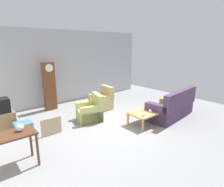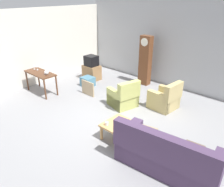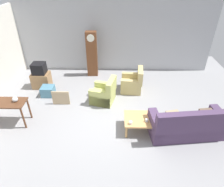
# 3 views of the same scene
# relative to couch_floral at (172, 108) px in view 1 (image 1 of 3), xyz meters

# --- Properties ---
(ground_plane) EXTENTS (10.40, 10.40, 0.00)m
(ground_plane) POSITION_rel_couch_floral_xyz_m (-2.12, 0.67, -0.35)
(ground_plane) COLOR gray
(garage_door_wall) EXTENTS (8.40, 0.16, 3.20)m
(garage_door_wall) POSITION_rel_couch_floral_xyz_m (-2.12, 4.27, 1.25)
(garage_door_wall) COLOR #ADAFB5
(garage_door_wall) RESTS_ON ground_plane
(couch_floral) EXTENTS (2.19, 1.12, 1.04)m
(couch_floral) POSITION_rel_couch_floral_xyz_m (0.00, 0.00, 0.00)
(couch_floral) COLOR #4C3856
(couch_floral) RESTS_ON ground_plane
(armchair_olive_near) EXTENTS (0.95, 0.93, 0.92)m
(armchair_olive_near) POSITION_rel_couch_floral_xyz_m (-2.46, 1.61, -0.05)
(armchair_olive_near) COLOR #B7BC66
(armchair_olive_near) RESTS_ON ground_plane
(armchair_olive_far) EXTENTS (0.85, 0.82, 0.92)m
(armchair_olive_far) POSITION_rel_couch_floral_xyz_m (-1.41, 2.38, -0.05)
(armchair_olive_far) COLOR tan
(armchair_olive_far) RESTS_ON ground_plane
(coffee_table_wood) EXTENTS (0.96, 0.76, 0.43)m
(coffee_table_wood) POSITION_rel_couch_floral_xyz_m (-1.31, 0.18, 0.01)
(coffee_table_wood) COLOR tan
(coffee_table_wood) RESTS_ON ground_plane
(console_table_dark) EXTENTS (1.30, 0.56, 0.78)m
(console_table_dark) POSITION_rel_couch_floral_xyz_m (-5.36, 0.41, 0.31)
(console_table_dark) COLOR #56331E
(console_table_dark) RESTS_ON ground_plane
(grandfather_clock) EXTENTS (0.44, 0.30, 1.92)m
(grandfather_clock) POSITION_rel_couch_floral_xyz_m (-3.07, 3.64, 0.62)
(grandfather_clock) COLOR brown
(grandfather_clock) RESTS_ON ground_plane
(tv_stand_cabinet) EXTENTS (0.68, 0.52, 0.60)m
(tv_stand_cabinet) POSITION_rel_couch_floral_xyz_m (-5.00, 2.57, -0.05)
(tv_stand_cabinet) COLOR #997047
(tv_stand_cabinet) RESTS_ON ground_plane
(tv_crt) EXTENTS (0.48, 0.44, 0.42)m
(tv_crt) POSITION_rel_couch_floral_xyz_m (-5.00, 2.57, 0.46)
(tv_crt) COLOR black
(tv_crt) RESTS_ON tv_stand_cabinet
(framed_picture_leaning) EXTENTS (0.60, 0.05, 0.52)m
(framed_picture_leaning) POSITION_rel_couch_floral_xyz_m (-3.96, 1.40, -0.09)
(framed_picture_leaning) COLOR tan
(framed_picture_leaning) RESTS_ON ground_plane
(storage_box_blue) EXTENTS (0.46, 0.44, 0.37)m
(storage_box_blue) POSITION_rel_couch_floral_xyz_m (-4.59, 1.96, -0.17)
(storage_box_blue) COLOR teal
(storage_box_blue) RESTS_ON ground_plane
(glass_dome_cloche) EXTENTS (0.16, 0.16, 0.16)m
(glass_dome_cloche) POSITION_rel_couch_floral_xyz_m (-4.99, 0.45, 0.51)
(glass_dome_cloche) COLOR silver
(glass_dome_cloche) RESTS_ON console_table_dark
(cup_white_porcelain) EXTENTS (0.08, 0.08, 0.09)m
(cup_white_porcelain) POSITION_rel_couch_floral_xyz_m (-1.62, -0.06, 0.12)
(cup_white_porcelain) COLOR white
(cup_white_porcelain) RESTS_ON coffee_table_wood
(cup_blue_rimmed) EXTENTS (0.08, 0.08, 0.09)m
(cup_blue_rimmed) POSITION_rel_couch_floral_xyz_m (-1.16, 0.06, 0.12)
(cup_blue_rimmed) COLOR silver
(cup_blue_rimmed) RESTS_ON coffee_table_wood
(bowl_white_stacked) EXTENTS (0.16, 0.16, 0.06)m
(bowl_white_stacked) POSITION_rel_couch_floral_xyz_m (-0.96, -0.07, 0.10)
(bowl_white_stacked) COLOR white
(bowl_white_stacked) RESTS_ON coffee_table_wood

